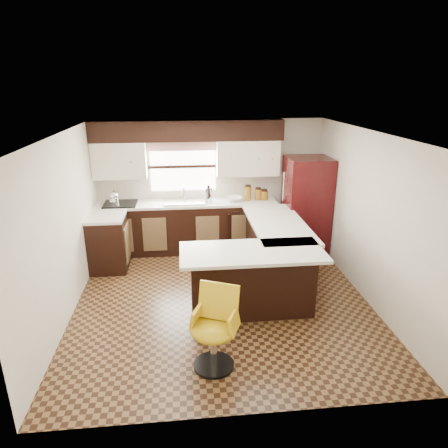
{
  "coord_description": "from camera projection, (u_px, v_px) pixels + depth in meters",
  "views": [
    {
      "loc": [
        -0.52,
        -5.16,
        3.02
      ],
      "look_at": [
        0.08,
        0.45,
        1.01
      ],
      "focal_mm": 32.0,
      "sensor_mm": 36.0,
      "label": 1
    }
  ],
  "objects": [
    {
      "name": "wall_back",
      "position": [
        210.0,
        184.0,
        7.56
      ],
      "size": [
        4.4,
        0.0,
        4.4
      ],
      "primitive_type": "plane",
      "rotation": [
        1.57,
        0.0,
        0.0
      ],
      "color": "beige",
      "rests_on": "floor"
    },
    {
      "name": "kettle",
      "position": [
        114.0,
        197.0,
        7.13
      ],
      "size": [
        0.18,
        0.18,
        0.24
      ],
      "primitive_type": null,
      "color": "silver",
      "rests_on": "cooktop"
    },
    {
      "name": "counter_left",
      "position": [
        106.0,
        217.0,
        6.59
      ],
      "size": [
        0.6,
        0.7,
        0.04
      ],
      "primitive_type": "cube",
      "color": "silver",
      "rests_on": "base_cab_left"
    },
    {
      "name": "upper_cab_right",
      "position": [
        248.0,
        158.0,
        7.29
      ],
      "size": [
        1.14,
        0.35,
        0.64
      ],
      "primitive_type": "cube",
      "color": "beige",
      "rests_on": "wall_back"
    },
    {
      "name": "window_pane",
      "position": [
        183.0,
        167.0,
        7.38
      ],
      "size": [
        1.2,
        0.02,
        0.9
      ],
      "primitive_type": "cube",
      "color": "white",
      "rests_on": "wall_back"
    },
    {
      "name": "counter_back",
      "position": [
        187.0,
        203.0,
        7.33
      ],
      "size": [
        3.3,
        0.6,
        0.04
      ],
      "primitive_type": "cube",
      "color": "silver",
      "rests_on": "base_cab_back"
    },
    {
      "name": "canister_small",
      "position": [
        264.0,
        195.0,
        7.46
      ],
      "size": [
        0.14,
        0.14,
        0.16
      ],
      "primitive_type": "cylinder",
      "color": "brown",
      "rests_on": "counter_back"
    },
    {
      "name": "valance",
      "position": [
        182.0,
        146.0,
        7.21
      ],
      "size": [
        1.3,
        0.06,
        0.18
      ],
      "primitive_type": "cube",
      "color": "#D19B93",
      "rests_on": "wall_back"
    },
    {
      "name": "floor",
      "position": [
        222.0,
        299.0,
        5.9
      ],
      "size": [
        4.4,
        4.4,
        0.0
      ],
      "primitive_type": "plane",
      "color": "#49301A",
      "rests_on": "ground"
    },
    {
      "name": "peninsula_long",
      "position": [
        273.0,
        251.0,
        6.43
      ],
      "size": [
        0.6,
        1.95,
        0.9
      ],
      "primitive_type": "cube",
      "color": "black",
      "rests_on": "floor"
    },
    {
      "name": "sink",
      "position": [
        184.0,
        202.0,
        7.29
      ],
      "size": [
        0.75,
        0.45,
        0.03
      ],
      "primitive_type": "cube",
      "color": "#B2B2B7",
      "rests_on": "counter_back"
    },
    {
      "name": "percolator",
      "position": [
        209.0,
        194.0,
        7.32
      ],
      "size": [
        0.15,
        0.15,
        0.27
      ],
      "primitive_type": "cylinder",
      "color": "silver",
      "rests_on": "counter_back"
    },
    {
      "name": "wall_left",
      "position": [
        65.0,
        228.0,
        5.29
      ],
      "size": [
        0.0,
        4.4,
        4.4
      ],
      "primitive_type": "plane",
      "rotation": [
        1.57,
        0.0,
        1.57
      ],
      "color": "beige",
      "rests_on": "floor"
    },
    {
      "name": "wall_front",
      "position": [
        247.0,
        306.0,
        3.44
      ],
      "size": [
        4.4,
        0.0,
        4.4
      ],
      "primitive_type": "plane",
      "rotation": [
        -1.57,
        0.0,
        0.0
      ],
      "color": "beige",
      "rests_on": "floor"
    },
    {
      "name": "refrigerator",
      "position": [
        306.0,
        206.0,
        7.25
      ],
      "size": [
        0.76,
        0.73,
        1.78
      ],
      "primitive_type": "cube",
      "color": "#37090A",
      "rests_on": "floor"
    },
    {
      "name": "cooktop",
      "position": [
        120.0,
        204.0,
        7.18
      ],
      "size": [
        0.58,
        0.5,
        0.02
      ],
      "primitive_type": "cube",
      "color": "black",
      "rests_on": "counter_back"
    },
    {
      "name": "base_cab_left",
      "position": [
        109.0,
        243.0,
        6.75
      ],
      "size": [
        0.6,
        0.7,
        0.9
      ],
      "primitive_type": "cube",
      "color": "black",
      "rests_on": "floor"
    },
    {
      "name": "mixing_bowl",
      "position": [
        234.0,
        199.0,
        7.4
      ],
      "size": [
        0.34,
        0.34,
        0.07
      ],
      "primitive_type": "imported",
      "rotation": [
        0.0,
        0.0,
        0.13
      ],
      "color": "white",
      "rests_on": "counter_back"
    },
    {
      "name": "canister_med",
      "position": [
        258.0,
        194.0,
        7.44
      ],
      "size": [
        0.13,
        0.13,
        0.2
      ],
      "primitive_type": "cylinder",
      "color": "brown",
      "rests_on": "counter_back"
    },
    {
      "name": "upper_cab_left",
      "position": [
        119.0,
        160.0,
        7.06
      ],
      "size": [
        0.94,
        0.35,
        0.64
      ],
      "primitive_type": "cube",
      "color": "beige",
      "rests_on": "wall_back"
    },
    {
      "name": "base_cab_back",
      "position": [
        188.0,
        227.0,
        7.49
      ],
      "size": [
        3.3,
        0.6,
        0.9
      ],
      "primitive_type": "cube",
      "color": "black",
      "rests_on": "floor"
    },
    {
      "name": "canister_large",
      "position": [
        248.0,
        193.0,
        7.41
      ],
      "size": [
        0.12,
        0.12,
        0.26
      ],
      "primitive_type": "cylinder",
      "color": "brown",
      "rests_on": "counter_back"
    },
    {
      "name": "counter_pen_return",
      "position": [
        252.0,
        252.0,
        5.22
      ],
      "size": [
        1.89,
        0.84,
        0.04
      ],
      "primitive_type": "cube",
      "color": "silver",
      "rests_on": "peninsula_return"
    },
    {
      "name": "counter_pen_long",
      "position": [
        278.0,
        224.0,
        6.27
      ],
      "size": [
        0.84,
        1.95,
        0.04
      ],
      "primitive_type": "cube",
      "color": "silver",
      "rests_on": "peninsula_long"
    },
    {
      "name": "peninsula_return",
      "position": [
        252.0,
        281.0,
        5.46
      ],
      "size": [
        1.65,
        0.6,
        0.9
      ],
      "primitive_type": "cube",
      "color": "black",
      "rests_on": "floor"
    },
    {
      "name": "ceiling",
      "position": [
        222.0,
        134.0,
        5.1
      ],
      "size": [
        4.4,
        4.4,
        0.0
      ],
      "primitive_type": "plane",
      "rotation": [
        3.14,
        0.0,
        0.0
      ],
      "color": "silver",
      "rests_on": "wall_back"
    },
    {
      "name": "wall_right",
      "position": [
        367.0,
        217.0,
        5.71
      ],
      "size": [
        0.0,
        4.4,
        4.4
      ],
      "primitive_type": "plane",
      "rotation": [
        1.57,
        0.0,
        -1.57
      ],
      "color": "beige",
      "rests_on": "floor"
    },
    {
      "name": "dishwasher",
      "position": [
        243.0,
        232.0,
        7.33
      ],
      "size": [
        0.58,
        0.03,
        0.78
      ],
      "primitive_type": "cube",
      "color": "black",
      "rests_on": "floor"
    },
    {
      "name": "bar_chair",
      "position": [
        213.0,
        331.0,
        4.35
      ],
      "size": [
        0.66,
        0.66,
        0.94
      ],
      "primitive_type": null,
      "rotation": [
        0.0,
        0.0,
        -0.4
      ],
      "color": "gold",
      "rests_on": "floor"
    },
    {
      "name": "soffit",
      "position": [
        188.0,
        131.0,
        7.02
      ],
      "size": [
        3.4,
        0.35,
        0.36
      ],
      "primitive_type": "cube",
      "color": "black",
      "rests_on": "wall_back"
    }
  ]
}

